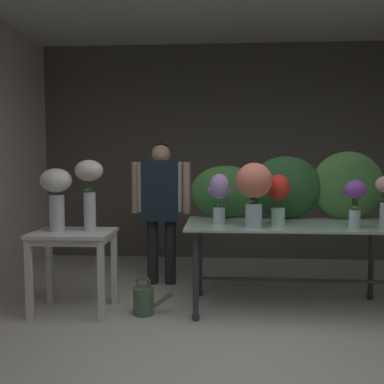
{
  "coord_description": "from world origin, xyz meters",
  "views": [
    {
      "loc": [
        -0.09,
        -2.32,
        1.36
      ],
      "look_at": [
        -0.33,
        1.23,
        1.08
      ],
      "focal_mm": 39.0,
      "sensor_mm": 36.0,
      "label": 1
    }
  ],
  "objects_px": {
    "vase_lilac_dahlias": "(219,194)",
    "vase_coral_tulips": "(254,187)",
    "side_table_white": "(73,244)",
    "vase_cream_lisianthus_tall": "(89,185)",
    "vase_scarlet_anemones": "(278,194)",
    "florist": "(161,198)",
    "vase_violet_carnations": "(355,198)",
    "display_table_glass": "(290,237)",
    "watering_can": "(144,300)",
    "vase_white_roses_tall": "(56,192)"
  },
  "relations": [
    {
      "from": "vase_lilac_dahlias",
      "to": "vase_coral_tulips",
      "type": "relative_size",
      "value": 0.82
    },
    {
      "from": "side_table_white",
      "to": "vase_cream_lisianthus_tall",
      "type": "bearing_deg",
      "value": 20.06
    },
    {
      "from": "vase_scarlet_anemones",
      "to": "vase_lilac_dahlias",
      "type": "bearing_deg",
      "value": 177.64
    },
    {
      "from": "florist",
      "to": "vase_violet_carnations",
      "type": "bearing_deg",
      "value": -27.96
    },
    {
      "from": "display_table_glass",
      "to": "vase_cream_lisianthus_tall",
      "type": "xyz_separation_m",
      "value": [
        -1.79,
        -0.13,
        0.47
      ]
    },
    {
      "from": "vase_coral_tulips",
      "to": "display_table_glass",
      "type": "bearing_deg",
      "value": 35.8
    },
    {
      "from": "vase_violet_carnations",
      "to": "watering_can",
      "type": "xyz_separation_m",
      "value": [
        -1.77,
        0.02,
        -0.91
      ]
    },
    {
      "from": "vase_violet_carnations",
      "to": "vase_scarlet_anemones",
      "type": "relative_size",
      "value": 0.91
    },
    {
      "from": "vase_coral_tulips",
      "to": "vase_white_roses_tall",
      "type": "height_order",
      "value": "vase_coral_tulips"
    },
    {
      "from": "vase_coral_tulips",
      "to": "watering_can",
      "type": "relative_size",
      "value": 1.54
    },
    {
      "from": "display_table_glass",
      "to": "watering_can",
      "type": "relative_size",
      "value": 5.29
    },
    {
      "from": "vase_scarlet_anemones",
      "to": "vase_cream_lisianthus_tall",
      "type": "xyz_separation_m",
      "value": [
        -1.66,
        -0.05,
        0.08
      ]
    },
    {
      "from": "vase_cream_lisianthus_tall",
      "to": "side_table_white",
      "type": "bearing_deg",
      "value": -159.94
    },
    {
      "from": "display_table_glass",
      "to": "vase_coral_tulips",
      "type": "height_order",
      "value": "vase_coral_tulips"
    },
    {
      "from": "vase_cream_lisianthus_tall",
      "to": "watering_can",
      "type": "bearing_deg",
      "value": -9.13
    },
    {
      "from": "vase_white_roses_tall",
      "to": "vase_lilac_dahlias",
      "type": "bearing_deg",
      "value": 4.98
    },
    {
      "from": "vase_scarlet_anemones",
      "to": "display_table_glass",
      "type": "bearing_deg",
      "value": 33.45
    },
    {
      "from": "vase_lilac_dahlias",
      "to": "vase_white_roses_tall",
      "type": "distance_m",
      "value": 1.43
    },
    {
      "from": "vase_cream_lisianthus_tall",
      "to": "watering_can",
      "type": "distance_m",
      "value": 1.13
    },
    {
      "from": "display_table_glass",
      "to": "vase_violet_carnations",
      "type": "relative_size",
      "value": 4.66
    },
    {
      "from": "display_table_glass",
      "to": "watering_can",
      "type": "bearing_deg",
      "value": -170.63
    },
    {
      "from": "vase_violet_carnations",
      "to": "watering_can",
      "type": "distance_m",
      "value": 2.0
    },
    {
      "from": "display_table_glass",
      "to": "vase_cream_lisianthus_tall",
      "type": "relative_size",
      "value": 2.96
    },
    {
      "from": "vase_cream_lisianthus_tall",
      "to": "watering_can",
      "type": "xyz_separation_m",
      "value": [
        0.5,
        -0.08,
        -1.01
      ]
    },
    {
      "from": "florist",
      "to": "vase_cream_lisianthus_tall",
      "type": "height_order",
      "value": "florist"
    },
    {
      "from": "vase_violet_carnations",
      "to": "vase_cream_lisianthus_tall",
      "type": "distance_m",
      "value": 2.27
    },
    {
      "from": "florist",
      "to": "vase_coral_tulips",
      "type": "bearing_deg",
      "value": -46.06
    },
    {
      "from": "display_table_glass",
      "to": "vase_lilac_dahlias",
      "type": "distance_m",
      "value": 0.75
    },
    {
      "from": "display_table_glass",
      "to": "vase_white_roses_tall",
      "type": "relative_size",
      "value": 3.36
    },
    {
      "from": "display_table_glass",
      "to": "vase_cream_lisianthus_tall",
      "type": "distance_m",
      "value": 1.85
    },
    {
      "from": "vase_scarlet_anemones",
      "to": "vase_coral_tulips",
      "type": "distance_m",
      "value": 0.29
    },
    {
      "from": "side_table_white",
      "to": "watering_can",
      "type": "bearing_deg",
      "value": -2.64
    },
    {
      "from": "vase_scarlet_anemones",
      "to": "vase_coral_tulips",
      "type": "bearing_deg",
      "value": -142.99
    },
    {
      "from": "vase_lilac_dahlias",
      "to": "vase_white_roses_tall",
      "type": "height_order",
      "value": "vase_white_roses_tall"
    },
    {
      "from": "side_table_white",
      "to": "vase_violet_carnations",
      "type": "relative_size",
      "value": 1.81
    },
    {
      "from": "display_table_glass",
      "to": "florist",
      "type": "height_order",
      "value": "florist"
    },
    {
      "from": "vase_white_roses_tall",
      "to": "watering_can",
      "type": "height_order",
      "value": "vase_white_roses_tall"
    },
    {
      "from": "vase_violet_carnations",
      "to": "watering_can",
      "type": "bearing_deg",
      "value": 179.47
    },
    {
      "from": "display_table_glass",
      "to": "vase_scarlet_anemones",
      "type": "xyz_separation_m",
      "value": [
        -0.12,
        -0.08,
        0.39
      ]
    },
    {
      "from": "vase_scarlet_anemones",
      "to": "vase_cream_lisianthus_tall",
      "type": "relative_size",
      "value": 0.7
    },
    {
      "from": "side_table_white",
      "to": "vase_white_roses_tall",
      "type": "bearing_deg",
      "value": -179.91
    },
    {
      "from": "side_table_white",
      "to": "vase_white_roses_tall",
      "type": "distance_m",
      "value": 0.48
    },
    {
      "from": "vase_lilac_dahlias",
      "to": "vase_scarlet_anemones",
      "type": "relative_size",
      "value": 1.01
    },
    {
      "from": "florist",
      "to": "display_table_glass",
      "type": "bearing_deg",
      "value": -28.91
    },
    {
      "from": "vase_violet_carnations",
      "to": "vase_coral_tulips",
      "type": "xyz_separation_m",
      "value": [
        -0.83,
        -0.02,
        0.09
      ]
    },
    {
      "from": "florist",
      "to": "watering_can",
      "type": "xyz_separation_m",
      "value": [
        -0.03,
        -0.91,
        -0.82
      ]
    },
    {
      "from": "florist",
      "to": "vase_violet_carnations",
      "type": "distance_m",
      "value": 1.98
    },
    {
      "from": "florist",
      "to": "vase_cream_lisianthus_tall",
      "type": "distance_m",
      "value": 1.0
    },
    {
      "from": "florist",
      "to": "watering_can",
      "type": "bearing_deg",
      "value": -91.66
    },
    {
      "from": "display_table_glass",
      "to": "vase_lilac_dahlias",
      "type": "height_order",
      "value": "vase_lilac_dahlias"
    }
  ]
}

